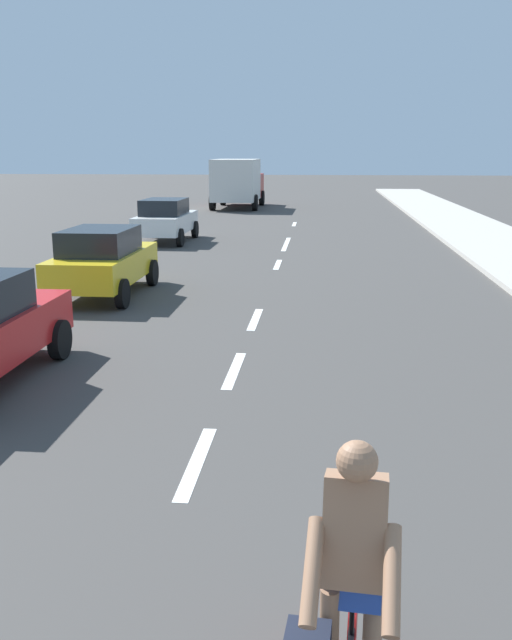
{
  "coord_description": "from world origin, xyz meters",
  "views": [
    {
      "loc": [
        1.3,
        2.41,
        3.27
      ],
      "look_at": [
        0.45,
        11.12,
        1.1
      ],
      "focal_mm": 38.45,
      "sensor_mm": 36.0,
      "label": 1
    }
  ],
  "objects_px": {
    "cyclist": "(342,615)",
    "delivery_truck": "(238,182)",
    "parked_car_yellow": "(103,260)",
    "parked_car_white": "(166,219)"
  },
  "relations": [
    {
      "from": "cyclist",
      "to": "parked_car_yellow",
      "type": "xyz_separation_m",
      "value": [
        -5.16,
        11.91,
        0.0
      ]
    },
    {
      "from": "parked_car_yellow",
      "to": "parked_car_white",
      "type": "height_order",
      "value": "same"
    },
    {
      "from": "parked_car_yellow",
      "to": "delivery_truck",
      "type": "distance_m",
      "value": 25.2
    },
    {
      "from": "cyclist",
      "to": "parked_car_yellow",
      "type": "height_order",
      "value": "cyclist"
    },
    {
      "from": "cyclist",
      "to": "parked_car_white",
      "type": "xyz_separation_m",
      "value": [
        -5.9,
        21.56,
        0.0
      ]
    },
    {
      "from": "cyclist",
      "to": "delivery_truck",
      "type": "xyz_separation_m",
      "value": [
        -5.14,
        37.1,
        0.67
      ]
    },
    {
      "from": "cyclist",
      "to": "parked_car_white",
      "type": "relative_size",
      "value": 0.47
    },
    {
      "from": "parked_car_yellow",
      "to": "delivery_truck",
      "type": "height_order",
      "value": "delivery_truck"
    },
    {
      "from": "cyclist",
      "to": "parked_car_white",
      "type": "bearing_deg",
      "value": -69.83
    },
    {
      "from": "parked_car_white",
      "to": "delivery_truck",
      "type": "distance_m",
      "value": 15.57
    }
  ]
}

